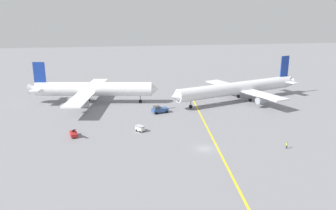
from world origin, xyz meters
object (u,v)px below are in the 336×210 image
at_px(gse_baggage_cart_near_cluster, 140,128).
at_px(ground_crew_ramp_agent_by_cones, 287,145).
at_px(airliner_at_gate_left, 93,89).
at_px(gse_belt_loader_portside, 74,134).
at_px(airliner_being_pushed, 239,88).
at_px(pushback_tug, 160,110).

relative_size(gse_baggage_cart_near_cluster, ground_crew_ramp_agent_by_cones, 1.89).
relative_size(airliner_at_gate_left, gse_baggage_cart_near_cluster, 15.76).
height_order(airliner_at_gate_left, ground_crew_ramp_agent_by_cones, airliner_at_gate_left).
height_order(airliner_at_gate_left, gse_baggage_cart_near_cluster, airliner_at_gate_left).
distance_m(gse_belt_loader_portside, ground_crew_ramp_agent_by_cones, 56.68).
relative_size(airliner_being_pushed, ground_crew_ramp_agent_by_cones, 34.97).
xyz_separation_m(airliner_at_gate_left, ground_crew_ramp_agent_by_cones, (49.15, -55.06, -4.51)).
xyz_separation_m(airliner_being_pushed, gse_baggage_cart_near_cluster, (-41.81, -28.01, -4.23)).
distance_m(airliner_being_pushed, pushback_tug, 35.07).
bearing_deg(airliner_at_gate_left, gse_baggage_cart_near_cluster, -68.15).
relative_size(gse_baggage_cart_near_cluster, gse_belt_loader_portside, 0.62).
xyz_separation_m(pushback_tug, gse_belt_loader_portside, (-27.13, -18.15, -0.39)).
relative_size(pushback_tug, gse_belt_loader_portside, 1.71).
relative_size(airliner_being_pushed, pushback_tug, 6.68).
bearing_deg(airliner_being_pushed, gse_baggage_cart_near_cluster, -146.18).
distance_m(pushback_tug, gse_belt_loader_portside, 32.65).
bearing_deg(gse_baggage_cart_near_cluster, airliner_at_gate_left, 111.85).
xyz_separation_m(pushback_tug, ground_crew_ramp_agent_by_cones, (26.33, -36.99, -0.35)).
distance_m(gse_baggage_cart_near_cluster, ground_crew_ramp_agent_by_cones, 40.08).
bearing_deg(ground_crew_ramp_agent_by_cones, gse_belt_loader_portside, 160.59).
bearing_deg(gse_belt_loader_portside, pushback_tug, 33.79).
height_order(gse_belt_loader_portside, ground_crew_ramp_agent_by_cones, gse_belt_loader_portside).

